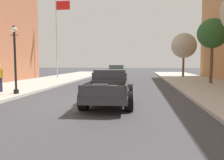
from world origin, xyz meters
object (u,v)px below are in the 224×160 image
street_tree_third (184,46)px  flagpole (58,29)px  street_lamp_near (15,54)px  car_background_tan (117,73)px  street_tree_second (212,34)px  hotrod_truck_gunmetal (110,87)px

street_tree_third → flagpole: bearing=-165.0°
street_lamp_near → street_tree_third: street_tree_third is taller
car_background_tan → street_lamp_near: 13.52m
flagpole → street_lamp_near: bearing=-79.0°
street_lamp_near → street_tree_second: size_ratio=0.70×
hotrod_truck_gunmetal → street_tree_third: 20.15m
hotrod_truck_gunmetal → street_tree_second: street_tree_second is taller
hotrod_truck_gunmetal → street_lamp_near: bearing=165.7°
flagpole → street_tree_second: flagpole is taller
flagpole → car_background_tan: bearing=-4.7°
hotrod_truck_gunmetal → street_tree_second: (7.40, 9.53, 3.59)m
hotrod_truck_gunmetal → street_tree_third: street_tree_third is taller
hotrod_truck_gunmetal → street_lamp_near: street_lamp_near is taller
street_lamp_near → street_tree_second: 15.43m
street_lamp_near → flagpole: size_ratio=0.42×
car_background_tan → flagpole: 8.59m
street_lamp_near → street_tree_third: (12.38, 17.26, 1.66)m
hotrod_truck_gunmetal → car_background_tan: 14.16m
hotrod_truck_gunmetal → street_tree_third: bearing=70.0°
hotrod_truck_gunmetal → street_lamp_near: 5.99m
car_background_tan → street_tree_third: size_ratio=0.79×
hotrod_truck_gunmetal → car_background_tan: (-1.20, 14.11, 0.01)m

